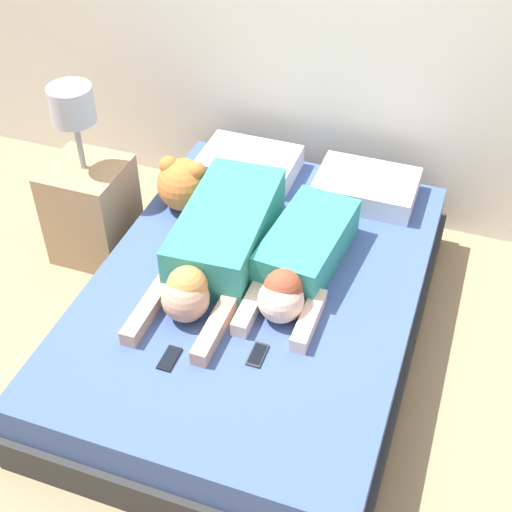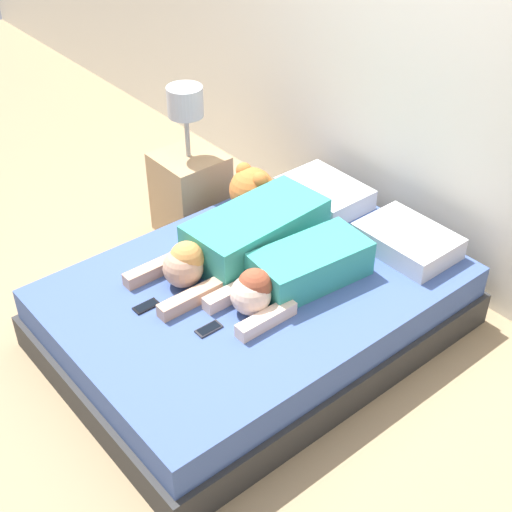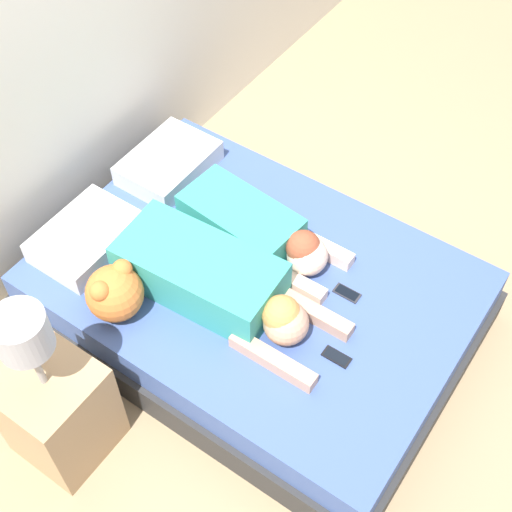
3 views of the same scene
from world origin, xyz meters
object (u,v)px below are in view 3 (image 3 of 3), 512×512
at_px(pillow_head_left, 87,238).
at_px(person_left, 218,283).
at_px(plush_toy, 114,292).
at_px(pillow_head_right, 169,163).
at_px(bed, 256,298).
at_px(person_right, 261,231).
at_px(nightstand, 56,406).
at_px(cell_phone_left, 337,357).
at_px(cell_phone_right, 347,293).

bearing_deg(pillow_head_left, person_left, -81.06).
bearing_deg(plush_toy, pillow_head_right, 24.38).
height_order(bed, person_left, person_left).
bearing_deg(pillow_head_left, person_right, -54.82).
distance_m(pillow_head_left, person_right, 0.86).
relative_size(plush_toy, nightstand, 0.28).
xyz_separation_m(person_left, cell_phone_left, (0.03, -0.63, -0.11)).
bearing_deg(person_left, nightstand, 163.09).
bearing_deg(plush_toy, cell_phone_right, -50.34).
bearing_deg(bed, nightstand, 162.66).
bearing_deg(pillow_head_left, nightstand, -146.89).
bearing_deg(pillow_head_left, cell_phone_right, -68.58).
distance_m(bed, pillow_head_left, 0.90).
relative_size(bed, nightstand, 2.09).
xyz_separation_m(pillow_head_left, cell_phone_right, (0.48, -1.22, -0.06)).
bearing_deg(pillow_head_right, cell_phone_right, -97.81).
bearing_deg(nightstand, cell_phone_right, -31.83).
relative_size(pillow_head_left, person_left, 0.45).
relative_size(person_left, nightstand, 1.13).
xyz_separation_m(pillow_head_right, person_left, (-0.53, -0.73, 0.05)).
xyz_separation_m(pillow_head_left, person_right, (0.50, -0.71, 0.04)).
bearing_deg(person_right, bed, -151.81).
xyz_separation_m(person_left, plush_toy, (-0.33, 0.34, 0.03)).
distance_m(bed, cell_phone_right, 0.49).
height_order(pillow_head_right, person_left, person_left).
height_order(cell_phone_left, nightstand, nightstand).
relative_size(cell_phone_left, plush_toy, 0.46).
bearing_deg(person_left, person_right, 3.25).
distance_m(pillow_head_right, cell_phone_left, 1.45).
xyz_separation_m(cell_phone_left, nightstand, (-0.87, 0.89, -0.05)).
xyz_separation_m(bed, pillow_head_left, (-0.32, 0.80, 0.25)).
distance_m(person_left, cell_phone_right, 0.62).
xyz_separation_m(person_right, cell_phone_right, (-0.02, -0.51, -0.09)).
relative_size(pillow_head_left, cell_phone_left, 3.95).
relative_size(cell_phone_left, nightstand, 0.13).
xyz_separation_m(pillow_head_right, person_right, (-0.15, -0.71, 0.04)).
xyz_separation_m(person_right, plush_toy, (-0.71, 0.32, 0.04)).
bearing_deg(plush_toy, pillow_head_left, 61.50).
bearing_deg(nightstand, pillow_head_right, 19.03).
bearing_deg(cell_phone_left, pillow_head_left, 96.22).
bearing_deg(cell_phone_right, person_right, 87.85).
bearing_deg(pillow_head_right, pillow_head_left, 180.00).
bearing_deg(cell_phone_right, plush_toy, 129.66).
bearing_deg(pillow_head_right, bed, -111.98).
height_order(person_left, cell_phone_right, person_left).
height_order(bed, cell_phone_left, cell_phone_left).
relative_size(person_left, cell_phone_right, 8.77).
relative_size(person_left, cell_phone_left, 8.77).
distance_m(pillow_head_right, plush_toy, 0.94).
relative_size(person_right, cell_phone_left, 6.87).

